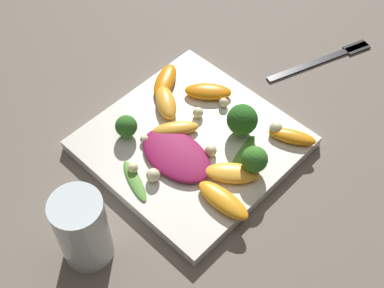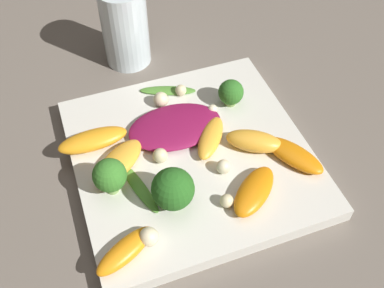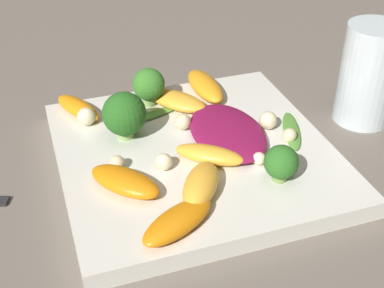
# 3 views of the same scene
# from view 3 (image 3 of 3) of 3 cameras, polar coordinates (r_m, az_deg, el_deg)

# --- Properties ---
(ground_plane) EXTENTS (2.40, 2.40, 0.00)m
(ground_plane) POSITION_cam_3_polar(r_m,az_deg,el_deg) (0.53, 0.27, -2.01)
(ground_plane) COLOR #6B6056
(plate) EXTENTS (0.26, 0.26, 0.02)m
(plate) POSITION_cam_3_polar(r_m,az_deg,el_deg) (0.52, 0.27, -1.21)
(plate) COLOR silver
(plate) RESTS_ON ground_plane
(drinking_glass) EXTENTS (0.06, 0.06, 0.11)m
(drinking_glass) POSITION_cam_3_polar(r_m,az_deg,el_deg) (0.60, 18.36, 7.07)
(drinking_glass) COLOR silver
(drinking_glass) RESTS_ON ground_plane
(radicchio_leaf_0) EXTENTS (0.11, 0.07, 0.01)m
(radicchio_leaf_0) POSITION_cam_3_polar(r_m,az_deg,el_deg) (0.53, 3.78, 1.29)
(radicchio_leaf_0) COLOR maroon
(radicchio_leaf_0) RESTS_ON plate
(orange_segment_0) EXTENTS (0.07, 0.06, 0.02)m
(orange_segment_0) POSITION_cam_3_polar(r_m,az_deg,el_deg) (0.46, 0.96, -4.36)
(orange_segment_0) COLOR #FCAD33
(orange_segment_0) RESTS_ON plate
(orange_segment_1) EXTENTS (0.06, 0.08, 0.01)m
(orange_segment_1) POSITION_cam_3_polar(r_m,az_deg,el_deg) (0.43, -1.52, -8.21)
(orange_segment_1) COLOR orange
(orange_segment_1) RESTS_ON plate
(orange_segment_2) EXTENTS (0.08, 0.07, 0.02)m
(orange_segment_2) POSITION_cam_3_polar(r_m,az_deg,el_deg) (0.58, -1.66, 4.66)
(orange_segment_2) COLOR #FCAD33
(orange_segment_2) RESTS_ON plate
(orange_segment_3) EXTENTS (0.06, 0.07, 0.02)m
(orange_segment_3) POSITION_cam_3_polar(r_m,az_deg,el_deg) (0.50, 1.85, -1.14)
(orange_segment_3) COLOR #FCAD33
(orange_segment_3) RESTS_ON plate
(orange_segment_4) EXTENTS (0.08, 0.03, 0.02)m
(orange_segment_4) POSITION_cam_3_polar(r_m,az_deg,el_deg) (0.61, 1.40, 6.21)
(orange_segment_4) COLOR orange
(orange_segment_4) RESTS_ON plate
(orange_segment_5) EXTENTS (0.07, 0.05, 0.01)m
(orange_segment_5) POSITION_cam_3_polar(r_m,az_deg,el_deg) (0.58, -12.06, 3.82)
(orange_segment_5) COLOR orange
(orange_segment_5) RESTS_ON plate
(orange_segment_6) EXTENTS (0.07, 0.07, 0.02)m
(orange_segment_6) POSITION_cam_3_polar(r_m,az_deg,el_deg) (0.47, -7.18, -3.98)
(orange_segment_6) COLOR orange
(orange_segment_6) RESTS_ON plate
(broccoli_floret_0) EXTENTS (0.04, 0.04, 0.05)m
(broccoli_floret_0) POSITION_cam_3_polar(r_m,az_deg,el_deg) (0.52, -7.23, 3.14)
(broccoli_floret_0) COLOR #84AD5B
(broccoli_floret_0) RESTS_ON plate
(broccoli_floret_1) EXTENTS (0.04, 0.04, 0.04)m
(broccoli_floret_1) POSITION_cam_3_polar(r_m,az_deg,el_deg) (0.58, -4.65, 6.26)
(broccoli_floret_1) COLOR #84AD5B
(broccoli_floret_1) RESTS_ON plate
(broccoli_floret_2) EXTENTS (0.03, 0.03, 0.03)m
(broccoli_floret_2) POSITION_cam_3_polar(r_m,az_deg,el_deg) (0.47, 9.49, -2.00)
(broccoli_floret_2) COLOR #7A9E51
(broccoli_floret_2) RESTS_ON plate
(arugula_sprig_0) EXTENTS (0.07, 0.04, 0.00)m
(arugula_sprig_0) POSITION_cam_3_polar(r_m,az_deg,el_deg) (0.55, 10.57, 1.43)
(arugula_sprig_0) COLOR #518E33
(arugula_sprig_0) RESTS_ON plate
(arugula_sprig_1) EXTENTS (0.03, 0.08, 0.00)m
(arugula_sprig_1) POSITION_cam_3_polar(r_m,az_deg,el_deg) (0.57, -4.72, 3.00)
(arugula_sprig_1) COLOR #518E33
(arugula_sprig_1) RESTS_ON plate
(macadamia_nut_0) EXTENTS (0.02, 0.02, 0.02)m
(macadamia_nut_0) POSITION_cam_3_polar(r_m,az_deg,el_deg) (0.54, -0.94, 2.40)
(macadamia_nut_0) COLOR beige
(macadamia_nut_0) RESTS_ON plate
(macadamia_nut_1) EXTENTS (0.01, 0.01, 0.01)m
(macadamia_nut_1) POSITION_cam_3_polar(r_m,az_deg,el_deg) (0.50, 7.17, -1.56)
(macadamia_nut_1) COLOR beige
(macadamia_nut_1) RESTS_ON plate
(macadamia_nut_2) EXTENTS (0.02, 0.02, 0.02)m
(macadamia_nut_2) POSITION_cam_3_polar(r_m,az_deg,el_deg) (0.55, 8.12, 2.52)
(macadamia_nut_2) COLOR beige
(macadamia_nut_2) RESTS_ON plate
(macadamia_nut_3) EXTENTS (0.02, 0.02, 0.02)m
(macadamia_nut_3) POSITION_cam_3_polar(r_m,az_deg,el_deg) (0.49, -3.02, -1.90)
(macadamia_nut_3) COLOR beige
(macadamia_nut_3) RESTS_ON plate
(macadamia_nut_4) EXTENTS (0.02, 0.02, 0.02)m
(macadamia_nut_4) POSITION_cam_3_polar(r_m,az_deg,el_deg) (0.56, -11.19, 2.90)
(macadamia_nut_4) COLOR beige
(macadamia_nut_4) RESTS_ON plate
(macadamia_nut_5) EXTENTS (0.01, 0.01, 0.01)m
(macadamia_nut_5) POSITION_cam_3_polar(r_m,az_deg,el_deg) (0.49, -8.00, -2.00)
(macadamia_nut_5) COLOR beige
(macadamia_nut_5) RESTS_ON plate
(macadamia_nut_6) EXTENTS (0.01, 0.01, 0.01)m
(macadamia_nut_6) POSITION_cam_3_polar(r_m,az_deg,el_deg) (0.53, 10.34, 0.92)
(macadamia_nut_6) COLOR beige
(macadamia_nut_6) RESTS_ON plate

